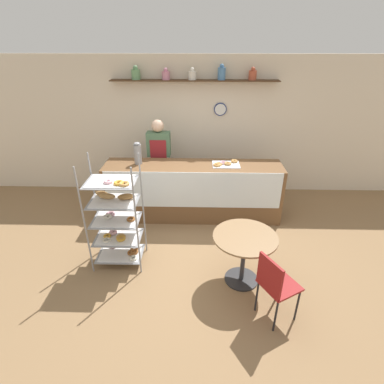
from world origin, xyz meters
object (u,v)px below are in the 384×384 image
(pastry_rack, at_px, (116,219))
(person_worker, at_px, (160,159))
(cafe_chair, at_px, (275,282))
(coffee_carafe, at_px, (138,153))
(donut_tray_counter, at_px, (225,164))
(cafe_table, at_px, (244,247))

(pastry_rack, bearing_deg, person_worker, 78.31)
(cafe_chair, xyz_separation_m, coffee_carafe, (-1.90, 2.31, 0.65))
(person_worker, relative_size, coffee_carafe, 4.31)
(pastry_rack, bearing_deg, cafe_chair, -26.29)
(person_worker, bearing_deg, donut_tray_counter, -23.25)
(cafe_chair, xyz_separation_m, donut_tray_counter, (-0.40, 2.30, 0.48))
(coffee_carafe, bearing_deg, pastry_rack, -93.46)
(person_worker, distance_m, cafe_chair, 3.26)
(pastry_rack, xyz_separation_m, coffee_carafe, (0.08, 1.34, 0.47))
(pastry_rack, xyz_separation_m, cafe_chair, (1.98, -0.98, -0.18))
(pastry_rack, relative_size, coffee_carafe, 4.17)
(cafe_table, height_order, cafe_chair, cafe_chair)
(person_worker, distance_m, cafe_table, 2.60)
(cafe_table, relative_size, coffee_carafe, 2.15)
(pastry_rack, height_order, cafe_table, pastry_rack)
(donut_tray_counter, bearing_deg, coffee_carafe, 179.41)
(person_worker, xyz_separation_m, donut_tray_counter, (1.20, -0.51, 0.12))
(pastry_rack, xyz_separation_m, donut_tray_counter, (1.58, 1.32, 0.30))
(donut_tray_counter, bearing_deg, cafe_table, -84.86)
(cafe_table, bearing_deg, pastry_rack, 168.23)
(cafe_chair, bearing_deg, donut_tray_counter, -19.52)
(pastry_rack, bearing_deg, coffee_carafe, 86.54)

